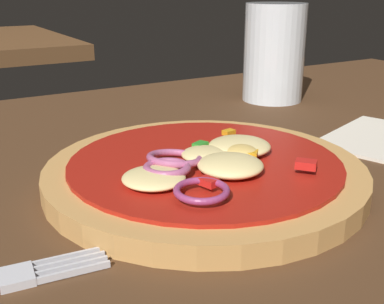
# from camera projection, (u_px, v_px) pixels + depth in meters

# --- Properties ---
(dining_table) EXTENTS (1.17, 0.82, 0.04)m
(dining_table) POSITION_uv_depth(u_px,v_px,m) (276.00, 207.00, 0.39)
(dining_table) COLOR #4C301C
(dining_table) RESTS_ON ground
(pizza) EXTENTS (0.25, 0.25, 0.03)m
(pizza) POSITION_uv_depth(u_px,v_px,m) (206.00, 171.00, 0.38)
(pizza) COLOR tan
(pizza) RESTS_ON dining_table
(beer_glass) EXTENTS (0.08, 0.08, 0.12)m
(beer_glass) POSITION_uv_depth(u_px,v_px,m) (274.00, 58.00, 0.64)
(beer_glass) COLOR silver
(beer_glass) RESTS_ON dining_table
(napkin) EXTENTS (0.16, 0.13, 0.00)m
(napkin) POSITION_uv_depth(u_px,v_px,m) (381.00, 138.00, 0.49)
(napkin) COLOR silver
(napkin) RESTS_ON dining_table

